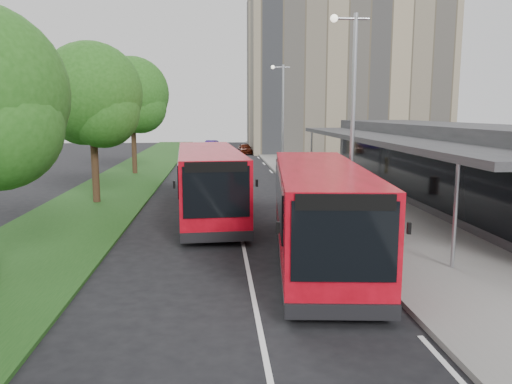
# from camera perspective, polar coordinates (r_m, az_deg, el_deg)

# --- Properties ---
(ground) EXTENTS (120.00, 120.00, 0.00)m
(ground) POSITION_cam_1_polar(r_m,az_deg,el_deg) (17.13, -1.40, -6.49)
(ground) COLOR black
(ground) RESTS_ON ground
(pavement) EXTENTS (5.00, 80.00, 0.15)m
(pavement) POSITION_cam_1_polar(r_m,az_deg,el_deg) (37.39, 6.17, 2.13)
(pavement) COLOR slate
(pavement) RESTS_ON ground
(grass_verge) EXTENTS (5.00, 80.00, 0.10)m
(grass_verge) POSITION_cam_1_polar(r_m,az_deg,el_deg) (37.27, -13.89, 1.85)
(grass_verge) COLOR #194014
(grass_verge) RESTS_ON ground
(lane_centre_line) EXTENTS (0.12, 70.00, 0.01)m
(lane_centre_line) POSITION_cam_1_polar(r_m,az_deg,el_deg) (31.82, -2.84, 0.81)
(lane_centre_line) COLOR silver
(lane_centre_line) RESTS_ON ground
(kerb_dashes) EXTENTS (0.12, 56.00, 0.01)m
(kerb_dashes) POSITION_cam_1_polar(r_m,az_deg,el_deg) (36.01, 2.23, 1.79)
(kerb_dashes) COLOR silver
(kerb_dashes) RESTS_ON ground
(office_block) EXTENTS (22.00, 12.00, 18.00)m
(office_block) POSITION_cam_1_polar(r_m,az_deg,el_deg) (60.49, 10.06, 13.18)
(office_block) COLOR tan
(office_block) RESTS_ON ground
(station_building) EXTENTS (7.70, 26.00, 4.00)m
(station_building) POSITION_cam_1_polar(r_m,az_deg,el_deg) (27.26, 21.08, 3.12)
(station_building) COLOR #2A2A2C
(station_building) RESTS_ON ground
(tree_mid) EXTENTS (4.99, 4.99, 8.02)m
(tree_mid) POSITION_cam_1_polar(r_m,az_deg,el_deg) (26.26, -18.27, 9.93)
(tree_mid) COLOR #321D14
(tree_mid) RESTS_ON ground
(tree_far) EXTENTS (5.35, 5.35, 8.59)m
(tree_far) POSITION_cam_1_polar(r_m,az_deg,el_deg) (38.04, -13.98, 10.30)
(tree_far) COLOR #321D14
(tree_far) RESTS_ON ground
(lamp_post_near) EXTENTS (1.44, 0.28, 8.00)m
(lamp_post_near) POSITION_cam_1_polar(r_m,az_deg,el_deg) (19.13, 10.79, 9.30)
(lamp_post_near) COLOR #95989D
(lamp_post_near) RESTS_ON pavement
(lamp_post_far) EXTENTS (1.44, 0.28, 8.00)m
(lamp_post_far) POSITION_cam_1_polar(r_m,az_deg,el_deg) (38.79, 2.97, 9.29)
(lamp_post_far) COLOR #95989D
(lamp_post_far) RESTS_ON pavement
(bus_main) EXTENTS (3.70, 10.71, 2.98)m
(bus_main) POSITION_cam_1_polar(r_m,az_deg,el_deg) (15.75, 7.20, -2.24)
(bus_main) COLOR red
(bus_main) RESTS_ON ground
(bus_second) EXTENTS (3.39, 10.75, 3.00)m
(bus_second) POSITION_cam_1_polar(r_m,az_deg,el_deg) (22.04, -5.43, 1.09)
(bus_second) COLOR red
(bus_second) RESTS_ON ground
(litter_bin) EXTENTS (0.64, 0.64, 0.96)m
(litter_bin) POSITION_cam_1_polar(r_m,az_deg,el_deg) (27.35, 10.03, 0.64)
(litter_bin) COLOR #381E16
(litter_bin) RESTS_ON pavement
(bollard) EXTENTS (0.23, 0.23, 1.14)m
(bollard) POSITION_cam_1_polar(r_m,az_deg,el_deg) (36.29, 5.55, 2.95)
(bollard) COLOR #FFB50D
(bollard) RESTS_ON pavement
(car_near) EXTENTS (1.59, 3.50, 1.17)m
(car_near) POSITION_cam_1_polar(r_m,az_deg,el_deg) (55.48, -1.26, 4.99)
(car_near) COLOR #53180B
(car_near) RESTS_ON ground
(car_far) EXTENTS (2.33, 3.68, 1.14)m
(car_far) POSITION_cam_1_polar(r_m,az_deg,el_deg) (61.91, -5.20, 5.38)
(car_far) COLOR navy
(car_far) RESTS_ON ground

